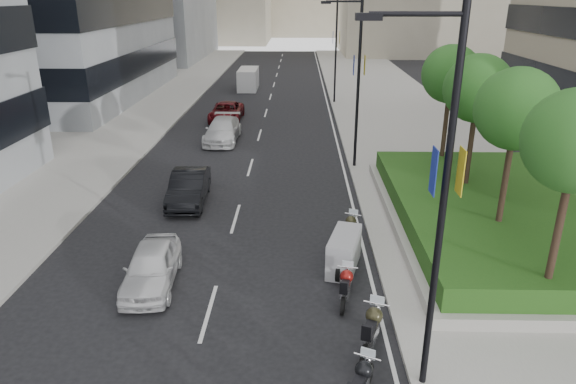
{
  "coord_description": "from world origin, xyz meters",
  "views": [
    {
      "loc": [
        1.21,
        -9.17,
        9.05
      ],
      "look_at": [
        0.81,
        9.04,
        2.0
      ],
      "focal_mm": 32.0,
      "sensor_mm": 36.0,
      "label": 1
    }
  ],
  "objects_px": {
    "car_a": "(151,266)",
    "delivery_van": "(248,80)",
    "motorcycle_5": "(344,252)",
    "car_d": "(226,112)",
    "motorcycle_2": "(361,384)",
    "motorcycle_3": "(372,329)",
    "lamp_post_2": "(334,44)",
    "lamp_post_0": "(437,195)",
    "motorcycle_6": "(349,229)",
    "lamp_post_1": "(356,76)",
    "car_b": "(189,187)",
    "car_c": "(223,130)",
    "motorcycle_4": "(346,286)"
  },
  "relations": [
    {
      "from": "car_c",
      "to": "car_b",
      "type": "bearing_deg",
      "value": -89.59
    },
    {
      "from": "motorcycle_2",
      "to": "car_b",
      "type": "height_order",
      "value": "car_b"
    },
    {
      "from": "motorcycle_5",
      "to": "delivery_van",
      "type": "distance_m",
      "value": 36.75
    },
    {
      "from": "motorcycle_4",
      "to": "car_b",
      "type": "distance_m",
      "value": 10.42
    },
    {
      "from": "car_a",
      "to": "car_d",
      "type": "xyz_separation_m",
      "value": [
        -0.7,
        23.56,
        0.02
      ]
    },
    {
      "from": "car_b",
      "to": "car_d",
      "type": "bearing_deg",
      "value": 88.69
    },
    {
      "from": "motorcycle_6",
      "to": "lamp_post_0",
      "type": "bearing_deg",
      "value": -150.24
    },
    {
      "from": "lamp_post_0",
      "to": "car_c",
      "type": "xyz_separation_m",
      "value": [
        -7.92,
        22.38,
        -4.33
      ]
    },
    {
      "from": "motorcycle_6",
      "to": "car_d",
      "type": "xyz_separation_m",
      "value": [
        -7.49,
        20.25,
        0.16
      ]
    },
    {
      "from": "motorcycle_3",
      "to": "delivery_van",
      "type": "height_order",
      "value": "delivery_van"
    },
    {
      "from": "car_c",
      "to": "lamp_post_1",
      "type": "bearing_deg",
      "value": -33.39
    },
    {
      "from": "motorcycle_4",
      "to": "car_c",
      "type": "bearing_deg",
      "value": 30.01
    },
    {
      "from": "lamp_post_0",
      "to": "motorcycle_6",
      "type": "height_order",
      "value": "lamp_post_0"
    },
    {
      "from": "lamp_post_1",
      "to": "car_c",
      "type": "distance_m",
      "value": 10.51
    },
    {
      "from": "lamp_post_2",
      "to": "car_d",
      "type": "height_order",
      "value": "lamp_post_2"
    },
    {
      "from": "motorcycle_5",
      "to": "car_b",
      "type": "xyz_separation_m",
      "value": [
        -6.66,
        6.05,
        0.07
      ]
    },
    {
      "from": "motorcycle_2",
      "to": "lamp_post_1",
      "type": "bearing_deg",
      "value": 18.99
    },
    {
      "from": "lamp_post_0",
      "to": "delivery_van",
      "type": "distance_m",
      "value": 42.86
    },
    {
      "from": "motorcycle_6",
      "to": "delivery_van",
      "type": "height_order",
      "value": "delivery_van"
    },
    {
      "from": "car_a",
      "to": "delivery_van",
      "type": "bearing_deg",
      "value": 86.51
    },
    {
      "from": "lamp_post_1",
      "to": "motorcycle_6",
      "type": "bearing_deg",
      "value": -96.04
    },
    {
      "from": "lamp_post_1",
      "to": "motorcycle_5",
      "type": "height_order",
      "value": "lamp_post_1"
    },
    {
      "from": "car_a",
      "to": "car_b",
      "type": "xyz_separation_m",
      "value": [
        -0.24,
        7.25,
        0.05
      ]
    },
    {
      "from": "motorcycle_4",
      "to": "car_d",
      "type": "height_order",
      "value": "car_d"
    },
    {
      "from": "motorcycle_4",
      "to": "car_b",
      "type": "xyz_separation_m",
      "value": [
        -6.56,
        8.09,
        0.2
      ]
    },
    {
      "from": "motorcycle_3",
      "to": "car_b",
      "type": "xyz_separation_m",
      "value": [
        -7.07,
        10.34,
        0.14
      ]
    },
    {
      "from": "motorcycle_5",
      "to": "car_d",
      "type": "height_order",
      "value": "car_d"
    },
    {
      "from": "motorcycle_3",
      "to": "motorcycle_5",
      "type": "relative_size",
      "value": 0.91
    },
    {
      "from": "motorcycle_2",
      "to": "car_a",
      "type": "bearing_deg",
      "value": 74.46
    },
    {
      "from": "delivery_van",
      "to": "lamp_post_2",
      "type": "bearing_deg",
      "value": -40.77
    },
    {
      "from": "lamp_post_1",
      "to": "car_b",
      "type": "bearing_deg",
      "value": -147.07
    },
    {
      "from": "motorcycle_4",
      "to": "car_d",
      "type": "distance_m",
      "value": 25.39
    },
    {
      "from": "car_a",
      "to": "car_d",
      "type": "height_order",
      "value": "car_d"
    },
    {
      "from": "lamp_post_1",
      "to": "car_a",
      "type": "xyz_separation_m",
      "value": [
        -7.76,
        -12.43,
        -4.39
      ]
    },
    {
      "from": "motorcycle_2",
      "to": "car_d",
      "type": "distance_m",
      "value": 29.56
    },
    {
      "from": "lamp_post_1",
      "to": "car_a",
      "type": "bearing_deg",
      "value": -121.97
    },
    {
      "from": "lamp_post_1",
      "to": "car_a",
      "type": "distance_m",
      "value": 15.29
    },
    {
      "from": "lamp_post_1",
      "to": "car_b",
      "type": "distance_m",
      "value": 10.47
    },
    {
      "from": "motorcycle_2",
      "to": "motorcycle_5",
      "type": "xyz_separation_m",
      "value": [
        0.12,
        6.35,
        0.12
      ]
    },
    {
      "from": "motorcycle_2",
      "to": "lamp_post_0",
      "type": "bearing_deg",
      "value": -44.47
    },
    {
      "from": "motorcycle_6",
      "to": "car_a",
      "type": "distance_m",
      "value": 7.56
    },
    {
      "from": "motorcycle_4",
      "to": "car_b",
      "type": "height_order",
      "value": "car_b"
    },
    {
      "from": "motorcycle_2",
      "to": "motorcycle_4",
      "type": "relative_size",
      "value": 0.97
    },
    {
      "from": "lamp_post_0",
      "to": "motorcycle_5",
      "type": "xyz_separation_m",
      "value": [
        -1.33,
        5.77,
        -4.41
      ]
    },
    {
      "from": "motorcycle_3",
      "to": "lamp_post_2",
      "type": "bearing_deg",
      "value": 18.01
    },
    {
      "from": "lamp_post_1",
      "to": "motorcycle_4",
      "type": "relative_size",
      "value": 4.63
    },
    {
      "from": "motorcycle_2",
      "to": "motorcycle_5",
      "type": "relative_size",
      "value": 0.81
    },
    {
      "from": "delivery_van",
      "to": "motorcycle_5",
      "type": "bearing_deg",
      "value": -79.75
    },
    {
      "from": "motorcycle_3",
      "to": "car_d",
      "type": "bearing_deg",
      "value": 35.37
    },
    {
      "from": "lamp_post_0",
      "to": "motorcycle_6",
      "type": "distance_m",
      "value": 9.15
    }
  ]
}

